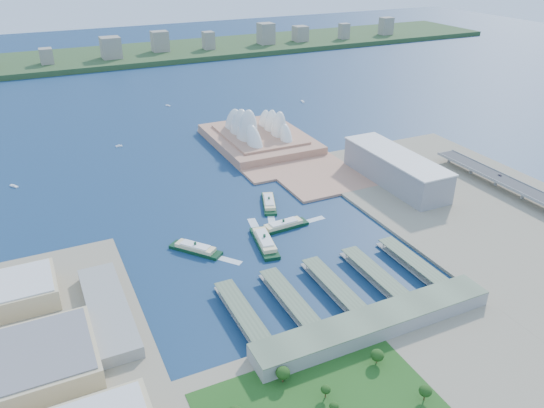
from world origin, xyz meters
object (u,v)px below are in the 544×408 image
opera_house (259,123)px  ferry_d (283,224)px  ferry_c (264,240)px  ferry_a (195,247)px  toaster_building (395,169)px  ferry_b (269,201)px  car_c (500,175)px

opera_house → ferry_d: size_ratio=3.32×
opera_house → ferry_c: size_ratio=2.96×
ferry_c → ferry_a: bearing=-5.2°
toaster_building → opera_house: bearing=114.2°
opera_house → ferry_b: bearing=-111.1°
opera_house → ferry_b: size_ratio=3.37×
toaster_building → ferry_a: size_ratio=2.90×
toaster_building → ferry_d: size_ratio=2.86×
ferry_d → opera_house: bearing=-22.1°
ferry_d → ferry_b: bearing=-12.9°
car_c → ferry_a: bearing=-2.5°
ferry_b → car_c: (270.44, -74.75, 10.53)m
toaster_building → ferry_b: toaster_building is taller
ferry_a → car_c: (375.86, -16.17, 10.53)m
ferry_d → car_c: car_c is taller
ferry_c → car_c: bearing=-170.1°
ferry_b → ferry_d: (-8.84, -54.19, 0.07)m
toaster_building → ferry_b: size_ratio=2.90×
ferry_d → car_c: size_ratio=10.72×
ferry_c → ferry_d: bearing=-135.9°
ferry_b → car_c: size_ratio=10.58×
ferry_d → car_c: bearing=-97.8°
car_c → ferry_b: bearing=-15.5°
opera_house → ferry_a: size_ratio=3.37×
ferry_a → ferry_b: 120.60m
ferry_d → car_c: 280.23m
toaster_building → ferry_c: 211.50m
ferry_a → ferry_c: ferry_c is taller
ferry_a → car_c: bearing=-41.7°
toaster_building → ferry_a: bearing=-170.6°
opera_house → toaster_building: 219.62m
opera_house → ferry_b: (-71.44, -185.51, -26.95)m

